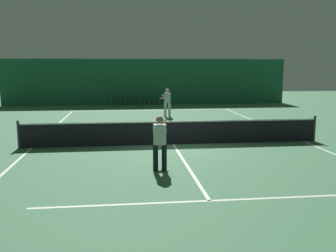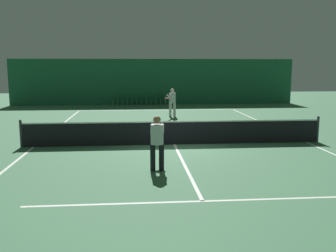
{
  "view_description": "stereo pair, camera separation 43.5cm",
  "coord_description": "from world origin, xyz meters",
  "px_view_note": "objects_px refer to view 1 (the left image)",
  "views": [
    {
      "loc": [
        -1.95,
        -14.57,
        3.11
      ],
      "look_at": [
        -0.36,
        -1.23,
        0.95
      ],
      "focal_mm": 40.0,
      "sensor_mm": 36.0,
      "label": 1
    },
    {
      "loc": [
        -1.52,
        -14.61,
        3.11
      ],
      "look_at": [
        -0.36,
        -1.23,
        0.95
      ],
      "focal_mm": 40.0,
      "sensor_mm": 36.0,
      "label": 2
    }
  ],
  "objects_px": {
    "courtside_chair_2": "(129,99)",
    "courtside_chair_3": "(138,99)",
    "player_far": "(167,100)",
    "courtside_chair_0": "(109,100)",
    "tennis_net": "(173,132)",
    "courtside_chair_4": "(148,99)",
    "courtside_chair_1": "(119,99)",
    "courtside_chair_5": "(157,99)",
    "player_near": "(160,139)"
  },
  "relations": [
    {
      "from": "courtside_chair_0",
      "to": "courtside_chair_4",
      "type": "bearing_deg",
      "value": 90.0
    },
    {
      "from": "courtside_chair_3",
      "to": "courtside_chair_4",
      "type": "bearing_deg",
      "value": 90.0
    },
    {
      "from": "tennis_net",
      "to": "courtside_chair_4",
      "type": "distance_m",
      "value": 15.41
    },
    {
      "from": "player_far",
      "to": "courtside_chair_2",
      "type": "relative_size",
      "value": 2.07
    },
    {
      "from": "player_near",
      "to": "courtside_chair_4",
      "type": "distance_m",
      "value": 19.12
    },
    {
      "from": "courtside_chair_2",
      "to": "player_near",
      "type": "bearing_deg",
      "value": 1.94
    },
    {
      "from": "courtside_chair_4",
      "to": "courtside_chair_0",
      "type": "bearing_deg",
      "value": -90.0
    },
    {
      "from": "courtside_chair_2",
      "to": "courtside_chair_4",
      "type": "bearing_deg",
      "value": 90.0
    },
    {
      "from": "player_near",
      "to": "courtside_chair_4",
      "type": "bearing_deg",
      "value": 2.24
    },
    {
      "from": "courtside_chair_1",
      "to": "player_near",
      "type": "bearing_deg",
      "value": 4.23
    },
    {
      "from": "courtside_chair_4",
      "to": "courtside_chair_5",
      "type": "distance_m",
      "value": 0.77
    },
    {
      "from": "courtside_chair_4",
      "to": "courtside_chair_5",
      "type": "height_order",
      "value": "same"
    },
    {
      "from": "courtside_chair_0",
      "to": "courtside_chair_1",
      "type": "xyz_separation_m",
      "value": [
        0.77,
        0.0,
        0.0
      ]
    },
    {
      "from": "courtside_chair_1",
      "to": "tennis_net",
      "type": "bearing_deg",
      "value": 8.54
    },
    {
      "from": "player_near",
      "to": "courtside_chair_3",
      "type": "distance_m",
      "value": 19.1
    },
    {
      "from": "courtside_chair_3",
      "to": "player_far",
      "type": "bearing_deg",
      "value": 11.97
    },
    {
      "from": "player_near",
      "to": "player_far",
      "type": "height_order",
      "value": "player_far"
    },
    {
      "from": "courtside_chair_0",
      "to": "courtside_chair_4",
      "type": "height_order",
      "value": "same"
    },
    {
      "from": "courtside_chair_0",
      "to": "courtside_chair_1",
      "type": "bearing_deg",
      "value": 90.0
    },
    {
      "from": "tennis_net",
      "to": "player_near",
      "type": "relative_size",
      "value": 7.21
    },
    {
      "from": "player_near",
      "to": "courtside_chair_4",
      "type": "relative_size",
      "value": 1.98
    },
    {
      "from": "player_far",
      "to": "courtside_chair_1",
      "type": "height_order",
      "value": "player_far"
    },
    {
      "from": "courtside_chair_1",
      "to": "courtside_chair_4",
      "type": "xyz_separation_m",
      "value": [
        2.3,
        0.0,
        0.0
      ]
    },
    {
      "from": "player_far",
      "to": "courtside_chair_1",
      "type": "relative_size",
      "value": 2.07
    },
    {
      "from": "courtside_chair_2",
      "to": "courtside_chair_3",
      "type": "xyz_separation_m",
      "value": [
        0.77,
        0.0,
        0.0
      ]
    },
    {
      "from": "courtside_chair_1",
      "to": "player_far",
      "type": "bearing_deg",
      "value": 23.18
    },
    {
      "from": "tennis_net",
      "to": "courtside_chair_0",
      "type": "relative_size",
      "value": 14.29
    },
    {
      "from": "tennis_net",
      "to": "courtside_chair_1",
      "type": "distance_m",
      "value": 15.58
    },
    {
      "from": "courtside_chair_1",
      "to": "courtside_chair_5",
      "type": "xyz_separation_m",
      "value": [
        3.07,
        0.0,
        0.0
      ]
    },
    {
      "from": "courtside_chair_3",
      "to": "courtside_chair_4",
      "type": "height_order",
      "value": "same"
    },
    {
      "from": "courtside_chair_5",
      "to": "courtside_chair_0",
      "type": "bearing_deg",
      "value": -90.0
    },
    {
      "from": "player_far",
      "to": "courtside_chair_5",
      "type": "distance_m",
      "value": 7.11
    },
    {
      "from": "tennis_net",
      "to": "courtside_chair_2",
      "type": "distance_m",
      "value": 15.49
    },
    {
      "from": "tennis_net",
      "to": "courtside_chair_1",
      "type": "relative_size",
      "value": 14.29
    },
    {
      "from": "player_far",
      "to": "courtside_chair_0",
      "type": "distance_m",
      "value": 8.07
    },
    {
      "from": "player_far",
      "to": "courtside_chair_0",
      "type": "xyz_separation_m",
      "value": [
        -3.8,
        7.09,
        -0.53
      ]
    },
    {
      "from": "player_near",
      "to": "courtside_chair_2",
      "type": "relative_size",
      "value": 1.98
    },
    {
      "from": "player_far",
      "to": "courtside_chair_1",
      "type": "bearing_deg",
      "value": -132.96
    },
    {
      "from": "player_near",
      "to": "courtside_chair_1",
      "type": "relative_size",
      "value": 1.98
    },
    {
      "from": "player_near",
      "to": "courtside_chair_1",
      "type": "bearing_deg",
      "value": 9.13
    },
    {
      "from": "tennis_net",
      "to": "courtside_chair_5",
      "type": "xyz_separation_m",
      "value": [
        0.75,
        15.41,
        -0.03
      ]
    },
    {
      "from": "player_far",
      "to": "tennis_net",
      "type": "bearing_deg",
      "value": 18.88
    },
    {
      "from": "tennis_net",
      "to": "courtside_chair_3",
      "type": "relative_size",
      "value": 14.29
    },
    {
      "from": "courtside_chair_0",
      "to": "courtside_chair_1",
      "type": "height_order",
      "value": "same"
    },
    {
      "from": "player_near",
      "to": "courtside_chair_0",
      "type": "relative_size",
      "value": 1.98
    },
    {
      "from": "tennis_net",
      "to": "courtside_chair_0",
      "type": "xyz_separation_m",
      "value": [
        -3.08,
        15.41,
        -0.03
      ]
    },
    {
      "from": "courtside_chair_5",
      "to": "courtside_chair_4",
      "type": "bearing_deg",
      "value": -90.0
    },
    {
      "from": "tennis_net",
      "to": "courtside_chair_5",
      "type": "distance_m",
      "value": 15.43
    },
    {
      "from": "courtside_chair_1",
      "to": "courtside_chair_5",
      "type": "distance_m",
      "value": 3.07
    },
    {
      "from": "tennis_net",
      "to": "courtside_chair_4",
      "type": "height_order",
      "value": "tennis_net"
    }
  ]
}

